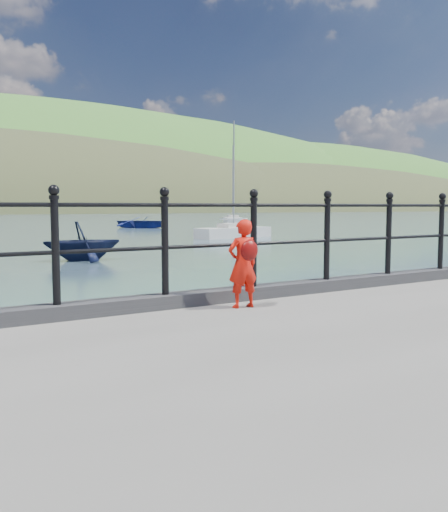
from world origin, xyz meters
TOP-DOWN VIEW (x-y plane):
  - ground at (0.00, 0.00)m, footprint 600.00×600.00m
  - kerb at (0.00, -0.15)m, footprint 60.00×0.30m
  - railing at (0.00, -0.15)m, footprint 18.11×0.11m
  - far_shore at (38.34, 239.41)m, footprint 830.00×200.00m
  - child at (0.14, -0.60)m, footprint 0.38×0.32m
  - launch_blue at (18.58, 44.97)m, footprint 6.22×6.72m
  - launch_navy at (3.26, 15.44)m, footprint 3.17×2.80m
  - sailboat_near at (16.97, 25.68)m, footprint 6.06×2.71m
  - sailboat_far at (35.84, 55.19)m, footprint 5.14×7.46m

SIDE VIEW (x-z plane):
  - far_shore at x=38.34m, z-range -100.57..55.43m
  - ground at x=0.00m, z-range 0.00..0.00m
  - sailboat_near at x=16.97m, z-range -3.71..4.40m
  - sailboat_far at x=35.84m, z-range -4.84..5.52m
  - launch_blue at x=18.58m, z-range 0.00..1.14m
  - launch_navy at x=3.26m, z-range 0.00..1.56m
  - kerb at x=0.00m, z-range 1.00..1.15m
  - child at x=0.14m, z-range 1.01..2.00m
  - railing at x=0.00m, z-range 1.23..2.42m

